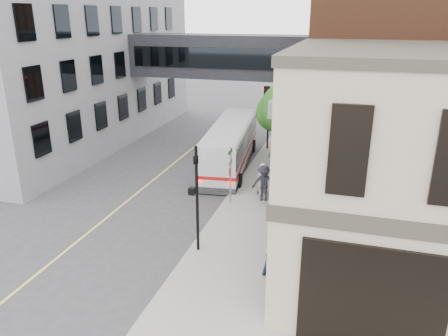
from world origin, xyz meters
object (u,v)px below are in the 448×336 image
Objects in this scene: sandwich_board at (270,263)px; pedestrian_b at (264,178)px; bus at (231,143)px; pedestrian_c at (264,183)px; pedestrian_a at (263,181)px; newspaper_box at (277,162)px.

pedestrian_b is at bearing 121.79° from sandwich_board.
bus is 5.37× the size of pedestrian_c.
pedestrian_c is 2.13× the size of sandwich_board.
pedestrian_a is at bearing -57.63° from bus.
pedestrian_c is at bearing -58.11° from bus.
pedestrian_a is 0.32m from pedestrian_c.
sandwich_board is at bearing -53.85° from pedestrian_a.
pedestrian_a is at bearing 109.78° from pedestrian_c.
pedestrian_b is at bearing -69.89° from newspaper_box.
pedestrian_b is 4.18m from newspaper_box.
pedestrian_b is (-0.04, 0.62, -0.08)m from pedestrian_a.
pedestrian_a is at bearing -69.40° from newspaper_box.
newspaper_box is at bearing 117.21° from sandwich_board.
pedestrian_b is 1.89× the size of newspaper_box.
pedestrian_a reaches higher than sandwich_board.
sandwich_board is at bearing -67.82° from bus.
pedestrian_c is (0.13, -0.30, 0.01)m from pedestrian_a.
bus is 5.83m from pedestrian_a.
pedestrian_a is 2.12× the size of sandwich_board.
newspaper_box is 11.89m from sandwich_board.
bus is 11.42× the size of sandwich_board.
pedestrian_b is 7.81m from sandwich_board.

